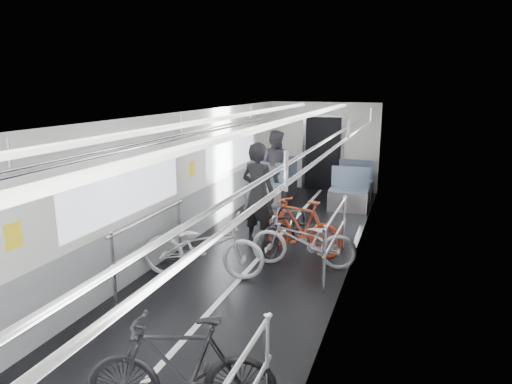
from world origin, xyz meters
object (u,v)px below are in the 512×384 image
(bike_left_far, at_px, (203,246))
(bike_aisle, at_px, (286,224))
(bike_right_near, at_px, (182,369))
(person_seated, at_px, (275,165))
(bike_right_far, at_px, (301,226))
(bike_right_mid, at_px, (303,240))
(person_standing, at_px, (258,194))

(bike_left_far, bearing_deg, bike_aisle, -39.51)
(bike_right_near, xyz_separation_m, person_seated, (-1.51, 7.77, 0.39))
(bike_right_near, bearing_deg, bike_right_far, 161.93)
(bike_aisle, bearing_deg, bike_right_far, -7.87)
(bike_right_far, height_order, person_seated, person_seated)
(bike_right_far, bearing_deg, person_seated, -138.74)
(bike_right_near, bearing_deg, person_seated, 172.92)
(bike_left_far, xyz_separation_m, bike_right_near, (1.15, -2.82, 0.00))
(bike_left_far, distance_m, bike_aisle, 1.80)
(bike_right_far, relative_size, bike_aisle, 0.92)
(bike_right_mid, bearing_deg, bike_right_near, -9.48)
(bike_right_near, height_order, person_seated, person_seated)
(bike_right_near, height_order, person_standing, person_standing)
(person_standing, bearing_deg, bike_left_far, 94.93)
(person_standing, xyz_separation_m, person_seated, (-0.67, 3.27, -0.06))
(bike_right_near, relative_size, bike_right_far, 1.02)
(bike_right_near, xyz_separation_m, bike_right_mid, (0.19, 3.71, -0.05))
(person_seated, bearing_deg, bike_aisle, 122.09)
(bike_right_mid, distance_m, bike_aisle, 0.84)
(bike_right_mid, relative_size, bike_aisle, 0.96)
(person_seated, bearing_deg, bike_right_mid, 124.86)
(bike_right_mid, distance_m, person_seated, 4.43)
(bike_left_far, distance_m, bike_right_mid, 1.60)
(bike_right_mid, relative_size, person_standing, 0.90)
(bike_right_mid, distance_m, bike_right_far, 0.63)
(person_standing, bearing_deg, bike_right_far, -177.66)
(bike_right_near, height_order, bike_aisle, bike_right_near)
(bike_right_near, distance_m, bike_right_mid, 3.72)
(bike_left_far, height_order, bike_right_far, bike_left_far)
(bike_right_near, xyz_separation_m, person_standing, (-0.84, 4.50, 0.45))
(bike_right_mid, bearing_deg, person_seated, -163.84)
(bike_right_mid, relative_size, person_seated, 0.95)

